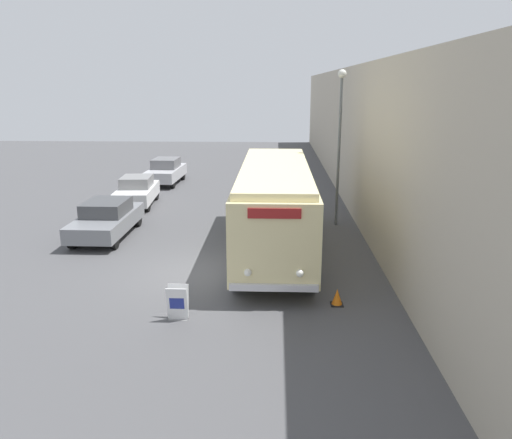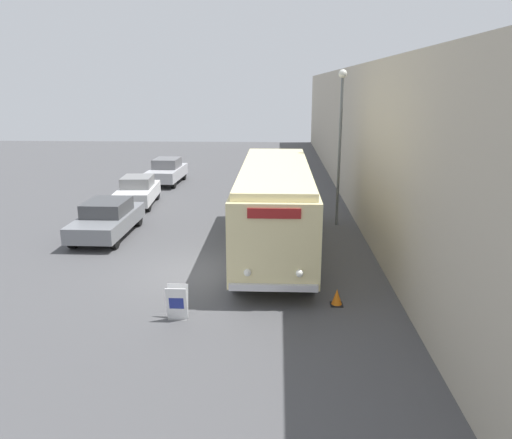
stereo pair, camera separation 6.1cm
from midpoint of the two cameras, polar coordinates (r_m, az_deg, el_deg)
The scene contains 9 objects.
ground_plane at distance 17.03m, azimuth -6.60°, elevation -6.11°, with size 80.00×80.00×0.00m, color #4C4C4F.
building_wall_right at distance 26.08m, azimuth 11.05°, elevation 9.10°, with size 0.30×60.00×7.05m.
vintage_bus at distance 18.68m, azimuth 2.28°, elevation 1.91°, with size 2.64×10.44×3.28m.
sign_board at distance 13.77m, azimuth -8.89°, elevation -9.43°, with size 0.56×0.36×0.95m.
streetlamp at distance 22.17m, azimuth 9.71°, elevation 10.32°, with size 0.36×0.36×6.77m.
parked_car_near at distance 21.66m, azimuth -16.56°, elevation 0.12°, with size 1.97×4.66×1.50m.
parked_car_mid at distance 26.85m, azimuth -13.30°, elevation 3.18°, with size 2.04×4.18×1.53m.
parked_car_far at distance 32.52m, azimuth -10.09°, elevation 5.48°, with size 1.94×4.33×1.61m.
traffic_cone at distance 14.70m, azimuth 9.34°, elevation -8.76°, with size 0.36×0.36×0.49m.
Camera 2 is at (2.66, -15.66, 6.14)m, focal length 35.00 mm.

